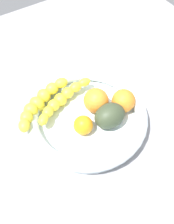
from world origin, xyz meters
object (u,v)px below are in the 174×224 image
Objects in this scene: banana_draped_right at (62,99)px; orange_mid_left at (123,101)px; avocado_dark at (110,116)px; orange_front at (83,125)px; banana_draped_left at (39,103)px; orange_mid_right at (96,100)px; fruit_bowl at (87,117)px.

orange_mid_left is at bearing -35.93° from banana_draped_right.
avocado_dark is (7.53, -11.75, 0.73)cm from banana_draped_right.
orange_front is 12.97cm from orange_mid_left.
orange_mid_left reaches higher than banana_draped_right.
banana_draped_left is 0.95× the size of banana_draped_right.
banana_draped_left is 6.19cm from banana_draped_right.
orange_mid_right is 5.91cm from avocado_dark.
orange_mid_left is 0.94× the size of orange_mid_right.
orange_front is at bearing -87.08° from banana_draped_right.
banana_draped_left is 15.16cm from orange_mid_right.
fruit_bowl is 5.02× the size of orange_mid_left.
orange_mid_left is 0.76× the size of avocado_dark.
banana_draped_right is (5.90, -1.73, -0.70)cm from banana_draped_left.
fruit_bowl is at bearing 43.23° from orange_front.
banana_draped_left is 22.52cm from orange_mid_left.
banana_draped_right is 10.16cm from orange_front.
orange_front is 0.60× the size of avocado_dark.
banana_draped_left reaches higher than orange_front.
banana_draped_left is 2.89× the size of orange_mid_left.
banana_draped_right is 3.05× the size of orange_mid_left.
orange_mid_left reaches higher than orange_front.
banana_draped_left is 2.73× the size of orange_mid_right.
orange_mid_right reaches higher than avocado_dark.
banana_draped_right is at bearing -16.35° from banana_draped_left.
banana_draped_left is (-9.23, 9.24, 2.66)cm from fruit_bowl.
banana_draped_left is at bearing 150.00° from orange_mid_right.
orange_mid_right is 0.81× the size of avocado_dark.
orange_mid_right is (6.71, 4.30, 0.87)cm from orange_front.
banana_draped_right is at bearing 122.66° from avocado_dark.
banana_draped_right reaches higher than fruit_bowl.
orange_mid_right is (3.89, 1.66, 2.84)cm from fruit_bowl.
banana_draped_left is 13.52cm from orange_front.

